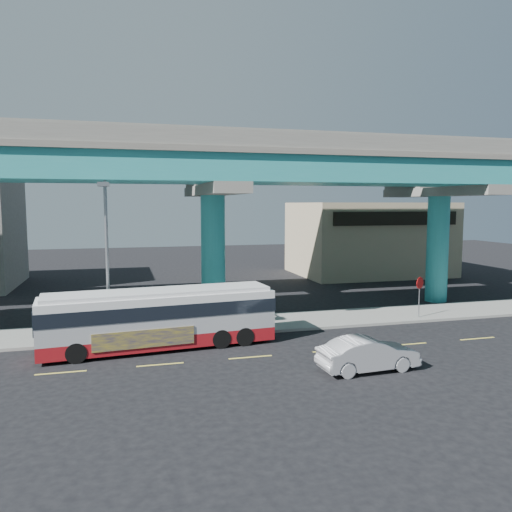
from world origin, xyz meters
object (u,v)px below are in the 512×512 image
object	(u,v)px
transit_bus	(160,316)
sedan	(368,354)
street_lamp	(106,238)
stop_sign	(420,288)

from	to	relation	value
transit_bus	sedan	bearing A→B (deg)	-39.90
transit_bus	street_lamp	bearing A→B (deg)	148.04
street_lamp	stop_sign	size ratio (longest dim) A/B	3.22
sedan	street_lamp	xyz separation A→B (m)	(-10.43, 6.72, 4.55)
transit_bus	stop_sign	xyz separation A→B (m)	(15.29, 1.94, 0.35)
sedan	transit_bus	bearing A→B (deg)	52.31
sedan	stop_sign	distance (m)	10.47
transit_bus	stop_sign	distance (m)	15.41
street_lamp	stop_sign	world-z (taller)	street_lamp
sedan	stop_sign	world-z (taller)	stop_sign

